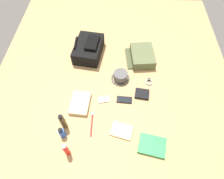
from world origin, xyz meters
TOP-DOWN VIEW (x-y plane):
  - ground_plane at (0.00, 0.00)m, footprint 2.64×2.02m
  - backpack at (0.42, 0.23)m, footprint 0.35×0.27m
  - toiletry_pouch at (0.37, -0.25)m, footprint 0.28×0.27m
  - bucket_hat at (0.14, -0.07)m, footprint 0.16×0.16m
  - sunscreen_spray at (-0.50, 0.27)m, footprint 0.03×0.03m
  - deodorant_spray at (-0.38, 0.33)m, footprint 0.04×0.04m
  - cologne_bottle at (-0.31, 0.33)m, footprint 0.04×0.04m
  - paperback_novel at (-0.43, -0.29)m, footprint 0.17×0.21m
  - cell_phone at (-0.07, -0.10)m, footprint 0.06×0.12m
  - media_player at (-0.07, 0.06)m, footprint 0.07×0.09m
  - wristwatch at (0.11, -0.31)m, footprint 0.07×0.06m
  - toothbrush at (-0.28, 0.14)m, footprint 0.19×0.01m
  - wallet at (-0.01, -0.24)m, footprint 0.10×0.12m
  - notepad at (-0.33, -0.08)m, footprint 0.14×0.17m
  - folded_towel at (-0.12, 0.24)m, footprint 0.21×0.15m

SIDE VIEW (x-z plane):
  - ground_plane at x=0.00m, z-range -0.02..0.00m
  - media_player at x=-0.07m, z-range 0.00..0.01m
  - wristwatch at x=0.11m, z-range 0.00..0.01m
  - toothbrush at x=-0.28m, z-range 0.00..0.02m
  - cell_phone at x=-0.07m, z-range 0.00..0.01m
  - notepad at x=-0.33m, z-range 0.00..0.02m
  - paperback_novel at x=-0.43m, z-range 0.00..0.02m
  - wallet at x=-0.01m, z-range 0.00..0.02m
  - folded_towel at x=-0.12m, z-range 0.00..0.04m
  - bucket_hat at x=0.14m, z-range 0.00..0.07m
  - toiletry_pouch at x=0.37m, z-range 0.00..0.08m
  - deodorant_spray at x=-0.38m, z-range 0.00..0.10m
  - backpack at x=0.42m, z-range -0.01..0.14m
  - sunscreen_spray at x=-0.50m, z-range 0.00..0.15m
  - cologne_bottle at x=-0.31m, z-range 0.00..0.17m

